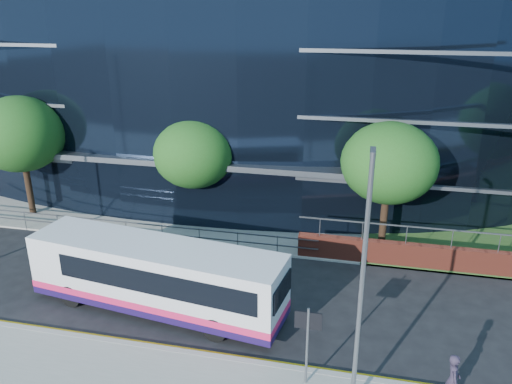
% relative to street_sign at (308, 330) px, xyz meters
% --- Properties ---
extents(ground, '(200.00, 200.00, 0.00)m').
position_rel_street_sign_xyz_m(ground, '(-4.50, 1.59, -2.15)').
color(ground, black).
rests_on(ground, ground).
extents(kerb, '(80.00, 0.25, 0.16)m').
position_rel_street_sign_xyz_m(kerb, '(-4.50, 0.59, -2.07)').
color(kerb, gray).
rests_on(kerb, ground).
extents(yellow_line_outer, '(80.00, 0.08, 0.01)m').
position_rel_street_sign_xyz_m(yellow_line_outer, '(-4.50, 0.79, -2.14)').
color(yellow_line_outer, gold).
rests_on(yellow_line_outer, ground).
extents(yellow_line_inner, '(80.00, 0.08, 0.01)m').
position_rel_street_sign_xyz_m(yellow_line_inner, '(-4.50, 0.94, -2.14)').
color(yellow_line_inner, gold).
rests_on(yellow_line_inner, ground).
extents(far_forecourt, '(50.00, 8.00, 0.10)m').
position_rel_street_sign_xyz_m(far_forecourt, '(-10.50, 12.59, -2.10)').
color(far_forecourt, gray).
rests_on(far_forecourt, ground).
extents(glass_office, '(44.00, 23.10, 16.00)m').
position_rel_street_sign_xyz_m(glass_office, '(-8.50, 22.44, 5.85)').
color(glass_office, black).
rests_on(glass_office, ground).
extents(guard_railings, '(24.00, 0.05, 1.10)m').
position_rel_street_sign_xyz_m(guard_railings, '(-12.50, 8.59, -1.33)').
color(guard_railings, slate).
rests_on(guard_railings, ground).
extents(street_sign, '(0.85, 0.09, 2.80)m').
position_rel_street_sign_xyz_m(street_sign, '(0.00, 0.00, 0.00)').
color(street_sign, slate).
rests_on(street_sign, pavement_near).
extents(tree_far_a, '(4.95, 4.95, 6.98)m').
position_rel_street_sign_xyz_m(tree_far_a, '(-17.50, 10.59, 2.71)').
color(tree_far_a, black).
rests_on(tree_far_a, ground).
extents(tree_far_b, '(4.29, 4.29, 6.05)m').
position_rel_street_sign_xyz_m(tree_far_b, '(-7.50, 11.09, 2.06)').
color(tree_far_b, black).
rests_on(tree_far_b, ground).
extents(tree_far_c, '(4.62, 4.62, 6.51)m').
position_rel_street_sign_xyz_m(tree_far_c, '(2.50, 10.59, 2.39)').
color(tree_far_c, black).
rests_on(tree_far_c, ground).
extents(streetlight_east, '(0.15, 0.77, 8.00)m').
position_rel_street_sign_xyz_m(streetlight_east, '(1.50, -0.59, 2.29)').
color(streetlight_east, slate).
rests_on(streetlight_east, pavement_near).
extents(city_bus, '(10.76, 3.83, 2.85)m').
position_rel_street_sign_xyz_m(city_bus, '(-6.32, 3.08, -0.64)').
color(city_bus, silver).
rests_on(city_bus, ground).
extents(pedestrian, '(0.44, 0.65, 1.74)m').
position_rel_street_sign_xyz_m(pedestrian, '(4.42, 0.09, -1.13)').
color(pedestrian, '#282030').
rests_on(pedestrian, pavement_near).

